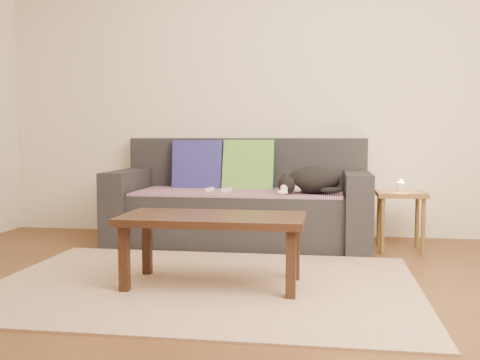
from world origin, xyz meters
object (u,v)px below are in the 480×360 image
Objects in this scene: wii_remote_a at (226,190)px; side_table at (401,202)px; sofa at (241,205)px; wii_remote_b at (210,190)px; coffee_table at (213,224)px; cat at (311,180)px.

side_table is (1.36, 0.02, -0.08)m from wii_remote_a.
wii_remote_b is at bearing -140.87° from sofa.
wii_remote_b is at bearing 102.91° from coffee_table.
sofa is 4.07× the size of cat.
coffee_table is (0.06, -1.44, 0.06)m from sofa.
cat is 0.83m from wii_remote_b.
cat is 3.44× the size of wii_remote_b.
cat is 3.44× the size of wii_remote_a.
wii_remote_a is at bearing -170.87° from cat.
sofa reaches higher than side_table.
sofa is 14.00× the size of wii_remote_b.
wii_remote_a is (-0.68, 0.04, -0.09)m from cat.
cat is (0.59, -0.23, 0.23)m from sofa.
cat is 0.49× the size of coffee_table.
coffee_table is at bearing -101.50° from cat.
cat reaches higher than side_table.
sofa is 1.98× the size of coffee_table.
sofa is 0.33m from wii_remote_b.
wii_remote_b is at bearing 98.36° from wii_remote_a.
cat is 0.69m from wii_remote_a.
coffee_table is (-1.22, -1.27, -0.01)m from side_table.
coffee_table is at bearing -161.18° from wii_remote_a.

